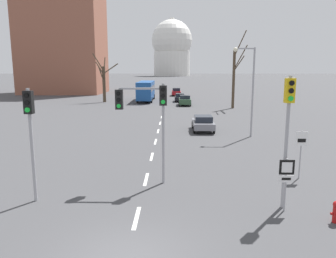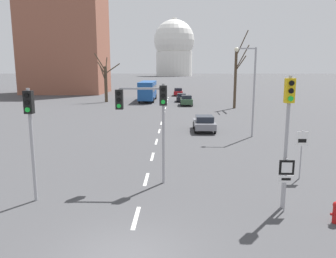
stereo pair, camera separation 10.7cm
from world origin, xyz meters
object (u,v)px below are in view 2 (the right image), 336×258
speed_limit_sign (302,146)px  fire_hydrant (336,211)px  sedan_near_left (204,123)px  sedan_far_left (178,92)px  sedan_near_right (181,97)px  traffic_signal_near_left (30,124)px  city_bus (148,90)px  traffic_signal_centre_tall (148,108)px  street_lamp_right (250,82)px  sedan_mid_centre (186,100)px  route_sign_post (286,176)px  traffic_signal_near_right (288,118)px

speed_limit_sign → fire_hydrant: speed_limit_sign is taller
sedan_near_left → sedan_far_left: size_ratio=0.88×
sedan_near_right → traffic_signal_near_left: bearing=-99.1°
city_bus → speed_limit_sign: bearing=-74.6°
traffic_signal_centre_tall → street_lamp_right: (7.52, 11.66, 0.78)m
sedan_mid_centre → fire_hydrant: bearing=-83.8°
speed_limit_sign → sedan_near_left: size_ratio=0.65×
route_sign_post → city_bus: (-9.43, 46.12, 0.56)m
speed_limit_sign → city_bus: 43.62m
route_sign_post → speed_limit_sign: speed_limit_sign is taller
route_sign_post → street_lamp_right: size_ratio=0.30×
traffic_signal_near_left → traffic_signal_centre_tall: size_ratio=0.98×
traffic_signal_near_left → sedan_far_left: size_ratio=1.09×
speed_limit_sign → street_lamp_right: 11.23m
street_lamp_right → sedan_near_left: bearing=144.0°
traffic_signal_centre_tall → street_lamp_right: bearing=57.2°
sedan_near_left → sedan_far_left: (-2.15, 40.52, 0.09)m
route_sign_post → traffic_signal_centre_tall: bearing=150.4°
traffic_signal_near_left → fire_hydrant: bearing=-8.7°
sedan_mid_centre → sedan_far_left: 18.96m
fire_hydrant → street_lamp_right: 16.42m
route_sign_post → sedan_near_right: size_ratio=0.57×
traffic_signal_near_left → street_lamp_right: street_lamp_right is taller
sedan_near_left → sedan_mid_centre: size_ratio=0.94×
traffic_signal_near_right → traffic_signal_near_left: size_ratio=1.11×
speed_limit_sign → city_bus: (-11.55, 42.06, 0.30)m
traffic_signal_near_right → route_sign_post: traffic_signal_near_right is taller
traffic_signal_near_right → sedan_mid_centre: traffic_signal_near_right is taller
traffic_signal_centre_tall → street_lamp_right: size_ratio=0.67×
sedan_near_right → traffic_signal_near_right: bearing=-85.6°
speed_limit_sign → fire_hydrant: 5.22m
fire_hydrant → city_bus: bearing=103.2°
sedan_far_left → route_sign_post: bearing=-86.1°
sedan_near_right → city_bus: (-6.02, 0.99, 1.29)m
street_lamp_right → speed_limit_sign: bearing=-88.1°
street_lamp_right → sedan_near_right: 30.89m
speed_limit_sign → sedan_far_left: speed_limit_sign is taller
fire_hydrant → speed_limit_sign: bearing=84.1°
traffic_signal_near_right → sedan_near_left: 17.45m
traffic_signal_near_right → sedan_far_left: traffic_signal_near_right is taller
fire_hydrant → city_bus: city_bus is taller
sedan_near_left → speed_limit_sign: bearing=-73.9°
city_bus → sedan_mid_centre: bearing=-46.4°
traffic_signal_near_right → speed_limit_sign: (2.07, 3.68, -2.03)m
sedan_mid_centre → sedan_far_left: bearing=93.6°
traffic_signal_near_left → sedan_near_right: 44.90m
sedan_near_left → traffic_signal_near_right: bearing=-84.0°
traffic_signal_near_right → traffic_signal_near_left: (-10.57, 0.49, -0.35)m
sedan_mid_centre → sedan_near_left: bearing=-87.4°
fire_hydrant → sedan_near_right: 46.38m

